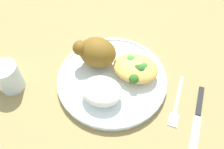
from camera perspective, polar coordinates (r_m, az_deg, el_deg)
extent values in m
plane|color=#98844E|center=(0.61, 0.00, -1.66)|extent=(2.00, 2.00, 0.00)
cylinder|color=white|center=(0.60, 0.00, -1.26)|extent=(0.27, 0.27, 0.02)
torus|color=white|center=(0.60, 0.00, -0.85)|extent=(0.27, 0.27, 0.01)
ellipsoid|color=brown|center=(0.59, -3.44, 5.22)|extent=(0.09, 0.08, 0.07)
sphere|color=brown|center=(0.59, -7.54, 6.24)|extent=(0.04, 0.04, 0.04)
ellipsoid|color=white|center=(0.55, -2.47, -3.95)|extent=(0.09, 0.08, 0.04)
ellipsoid|color=#EEBA52|center=(0.59, 5.59, 1.53)|extent=(0.11, 0.09, 0.04)
sphere|color=#2B7124|center=(0.58, 5.91, 1.50)|extent=(0.02, 0.02, 0.02)
sphere|color=#346A23|center=(0.56, 5.23, -1.05)|extent=(0.02, 0.02, 0.02)
sphere|color=#3A8930|center=(0.58, 7.50, 1.67)|extent=(0.02, 0.02, 0.02)
sphere|color=#336D2A|center=(0.57, 6.78, 1.32)|extent=(0.02, 0.02, 0.02)
sphere|color=#47983F|center=(0.59, 4.49, 3.37)|extent=(0.03, 0.03, 0.03)
sphere|color=green|center=(0.58, 4.42, 1.20)|extent=(0.02, 0.02, 0.02)
cube|color=#B2B2B7|center=(0.61, 15.50, -4.54)|extent=(0.01, 0.11, 0.01)
cube|color=#B2B2B7|center=(0.57, 14.34, -10.33)|extent=(0.02, 0.03, 0.00)
cube|color=black|center=(0.61, 20.18, -5.75)|extent=(0.01, 0.08, 0.01)
cube|color=#B2B2B7|center=(0.57, 19.01, -13.87)|extent=(0.02, 0.11, 0.00)
cylinder|color=silver|center=(0.62, -23.40, -0.54)|extent=(0.06, 0.06, 0.08)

